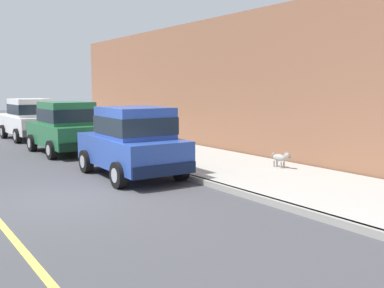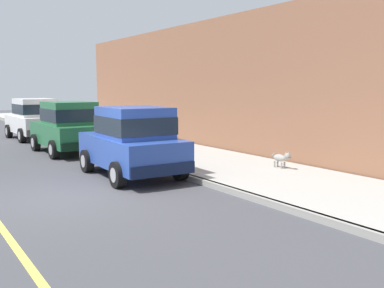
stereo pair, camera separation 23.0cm
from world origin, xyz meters
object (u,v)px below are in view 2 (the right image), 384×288
object	(u,v)px
car_white_hatchback	(34,118)
car_green_hatchback	(68,127)
dog_grey	(281,158)
car_blue_hatchback	(132,141)

from	to	relation	value
car_white_hatchback	car_green_hatchback	bearing A→B (deg)	-90.80
car_green_hatchback	dog_grey	size ratio (longest dim) A/B	5.06
car_blue_hatchback	car_white_hatchback	world-z (taller)	same
dog_grey	car_white_hatchback	bearing A→B (deg)	106.90
car_green_hatchback	car_white_hatchback	xyz separation A→B (m)	(0.07, 5.11, 0.00)
car_blue_hatchback	dog_grey	bearing A→B (deg)	-27.01
car_green_hatchback	car_white_hatchback	world-z (taller)	same
car_white_hatchback	dog_grey	world-z (taller)	car_white_hatchback
dog_grey	car_green_hatchback	bearing A→B (deg)	118.16
car_blue_hatchback	car_green_hatchback	bearing A→B (deg)	90.85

